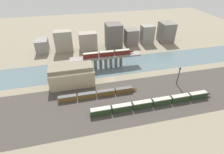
% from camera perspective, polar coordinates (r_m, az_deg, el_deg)
% --- Properties ---
extents(ground_plane, '(400.00, 400.00, 0.00)m').
position_cam_1_polar(ground_plane, '(126.66, -0.25, -0.90)').
color(ground_plane, gray).
extents(railbed_yard, '(280.00, 42.00, 0.01)m').
position_cam_1_polar(railbed_yard, '(108.28, 2.66, -7.88)').
color(railbed_yard, '#423D38').
rests_on(railbed_yard, ground).
extents(river_water, '(320.00, 29.33, 0.01)m').
position_cam_1_polar(river_water, '(142.50, -2.00, 3.33)').
color(river_water, slate).
rests_on(river_water, ground).
extents(bridge, '(55.59, 7.56, 9.85)m').
position_cam_1_polar(bridge, '(138.99, -2.06, 5.93)').
color(bridge, gray).
rests_on(bridge, ground).
extents(train_on_bridge, '(41.06, 2.82, 3.82)m').
position_cam_1_polar(train_on_bridge, '(137.41, -1.17, 7.67)').
color(train_on_bridge, '#5B1E19').
rests_on(train_on_bridge, bridge).
extents(train_yard_near, '(77.03, 3.18, 4.20)m').
position_cam_1_polar(train_yard_near, '(107.07, 13.56, -8.09)').
color(train_yard_near, '#23381E').
rests_on(train_yard_near, ground).
extents(train_yard_mid, '(51.13, 3.03, 3.49)m').
position_cam_1_polar(train_yard_mid, '(111.34, -4.31, -5.45)').
color(train_yard_mid, brown).
rests_on(train_yard_mid, ground).
extents(warehouse_building, '(29.71, 15.28, 13.92)m').
position_cam_1_polar(warehouse_building, '(122.46, -12.98, 0.52)').
color(warehouse_building, tan).
rests_on(warehouse_building, ground).
extents(signal_tower, '(1.00, 0.79, 13.09)m').
position_cam_1_polar(signal_tower, '(126.94, 20.86, 0.29)').
color(signal_tower, '#4C4C51').
rests_on(signal_tower, ground).
extents(city_block_far_left, '(10.91, 15.03, 12.00)m').
position_cam_1_polar(city_block_far_left, '(178.39, -21.82, 9.49)').
color(city_block_far_left, gray).
rests_on(city_block_far_left, ground).
extents(city_block_left, '(16.03, 9.22, 19.74)m').
position_cam_1_polar(city_block_left, '(171.47, -15.54, 11.17)').
color(city_block_left, gray).
rests_on(city_block_left, ground).
extents(city_block_center, '(16.48, 10.60, 17.04)m').
position_cam_1_polar(city_block_center, '(170.53, -7.85, 11.47)').
color(city_block_center, gray).
rests_on(city_block_center, ground).
extents(city_block_right, '(15.03, 15.29, 22.50)m').
position_cam_1_polar(city_block_right, '(176.29, 0.52, 13.47)').
color(city_block_right, '#605B56').
rests_on(city_block_right, ground).
extents(city_block_far_right, '(12.47, 12.26, 15.44)m').
position_cam_1_polar(city_block_far_right, '(183.51, 6.25, 12.92)').
color(city_block_far_right, slate).
rests_on(city_block_far_right, ground).
extents(city_block_tall, '(12.51, 9.81, 18.16)m').
position_cam_1_polar(city_block_tall, '(188.73, 11.41, 13.49)').
color(city_block_tall, gray).
rests_on(city_block_tall, ground).
extents(city_block_low, '(13.56, 15.71, 19.73)m').
position_cam_1_polar(city_block_low, '(197.68, 17.26, 13.82)').
color(city_block_low, slate).
rests_on(city_block_low, ground).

